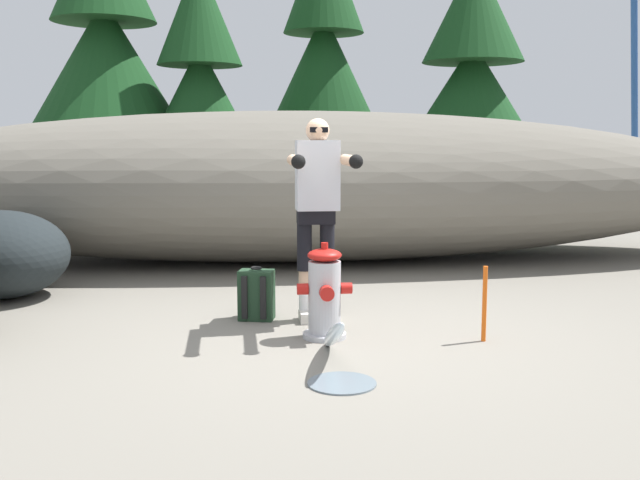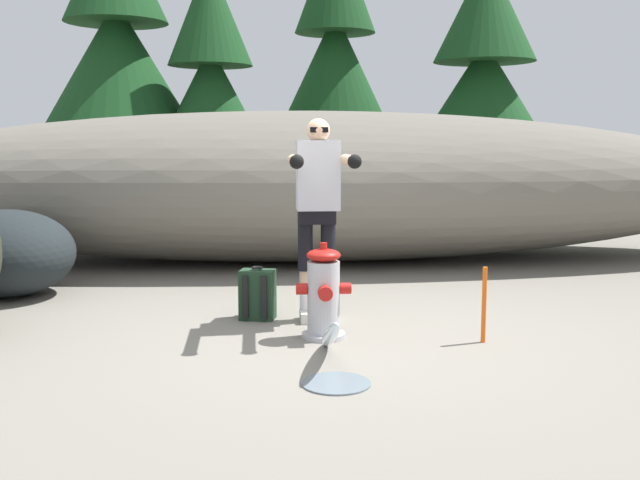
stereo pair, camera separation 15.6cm
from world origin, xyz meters
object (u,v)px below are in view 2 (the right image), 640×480
(boulder_mid, at_px, (8,253))
(spare_backpack, at_px, (258,295))
(fire_hydrant, at_px, (324,295))
(survey_stake, at_px, (484,305))
(utility_worker, at_px, (318,194))

(boulder_mid, bearing_deg, spare_backpack, -24.36)
(fire_hydrant, xyz_separation_m, boulder_mid, (-3.07, 1.81, 0.09))
(survey_stake, bearing_deg, spare_backpack, 153.61)
(spare_backpack, relative_size, survey_stake, 0.78)
(spare_backpack, bearing_deg, boulder_mid, 77.98)
(fire_hydrant, relative_size, survey_stake, 1.28)
(utility_worker, xyz_separation_m, spare_backpack, (-0.52, 0.16, -0.90))
(utility_worker, bearing_deg, spare_backpack, -108.38)
(survey_stake, bearing_deg, fire_hydrant, 169.99)
(fire_hydrant, height_order, spare_backpack, fire_hydrant)
(boulder_mid, xyz_separation_m, survey_stake, (4.31, -2.03, -0.14))
(fire_hydrant, xyz_separation_m, utility_worker, (-0.01, 0.50, 0.76))
(boulder_mid, bearing_deg, utility_worker, -23.13)
(spare_backpack, xyz_separation_m, boulder_mid, (-2.54, 1.15, 0.22))
(fire_hydrant, height_order, boulder_mid, boulder_mid)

